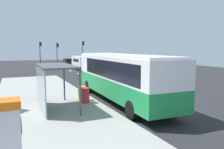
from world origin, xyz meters
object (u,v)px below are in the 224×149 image
at_px(traffic_light_median, 57,50).
at_px(white_van, 82,62).
at_px(traffic_light_near_side, 83,49).
at_px(bus_shelter, 50,76).
at_px(recycling_bin_yellow, 82,93).
at_px(recycling_bin_red, 85,95).
at_px(ticket_machine, 10,131).
at_px(traffic_light_far_side, 40,50).
at_px(bus, 121,75).
at_px(sedan_near, 69,62).

bearing_deg(traffic_light_median, white_van, -81.15).
xyz_separation_m(traffic_light_near_side, traffic_light_median, (-5.09, 1.60, -0.27)).
distance_m(traffic_light_near_side, bus_shelter, 35.02).
relative_size(recycling_bin_yellow, traffic_light_median, 0.20).
xyz_separation_m(recycling_bin_yellow, traffic_light_near_side, (9.70, 31.56, 2.78)).
bearing_deg(recycling_bin_red, recycling_bin_yellow, 90.00).
distance_m(ticket_machine, traffic_light_near_side, 41.00).
bearing_deg(bus_shelter, recycling_bin_yellow, 31.17).
bearing_deg(traffic_light_far_side, recycling_bin_yellow, -91.95).
height_order(ticket_machine, bus_shelter, bus_shelter).
distance_m(ticket_machine, bus_shelter, 6.02).
bearing_deg(bus_shelter, recycling_bin_red, 16.09).
bearing_deg(traffic_light_far_side, bus_shelter, -95.61).
bearing_deg(ticket_machine, traffic_light_far_side, 82.20).
xyz_separation_m(bus, sedan_near, (4.01, 32.16, -1.05)).
distance_m(bus, bus_shelter, 4.75).
bearing_deg(sedan_near, recycling_bin_red, -101.43).
xyz_separation_m(ticket_machine, traffic_light_median, (8.88, 40.08, 2.00)).
relative_size(traffic_light_median, bus_shelter, 1.19).
distance_m(recycling_bin_yellow, traffic_light_median, 33.58).
xyz_separation_m(ticket_machine, bus_shelter, (2.07, 5.58, 0.93)).
distance_m(traffic_light_far_side, bus_shelter, 33.89).
xyz_separation_m(recycling_bin_red, recycling_bin_yellow, (0.00, 0.70, 0.00)).
bearing_deg(recycling_bin_red, traffic_light_near_side, 73.27).
distance_m(bus, traffic_light_median, 33.97).
distance_m(traffic_light_far_side, traffic_light_median, 3.59).
bearing_deg(white_van, traffic_light_near_side, 71.66).
height_order(recycling_bin_red, recycling_bin_yellow, same).
height_order(sedan_near, ticket_machine, ticket_machine).
bearing_deg(ticket_machine, traffic_light_median, 77.51).
distance_m(traffic_light_median, bus_shelter, 35.18).
height_order(bus, sedan_near, bus).
xyz_separation_m(bus, recycling_bin_red, (-2.49, 0.02, -1.19)).
xyz_separation_m(ticket_machine, recycling_bin_red, (4.28, 6.22, -0.52)).
height_order(sedan_near, traffic_light_near_side, traffic_light_near_side).
relative_size(bus, white_van, 2.11).
relative_size(ticket_machine, traffic_light_near_side, 0.37).
relative_size(recycling_bin_red, traffic_light_near_side, 0.18).
bearing_deg(traffic_light_far_side, sedan_near, -9.69).
bearing_deg(traffic_light_median, bus_shelter, -101.17).
xyz_separation_m(ticket_machine, recycling_bin_yellow, (4.28, 6.92, -0.52)).
height_order(recycling_bin_yellow, bus_shelter, bus_shelter).
bearing_deg(traffic_light_near_side, bus, -102.59).
bearing_deg(bus_shelter, traffic_light_near_side, 70.10).
bearing_deg(bus, white_van, 80.07).
height_order(recycling_bin_red, bus_shelter, bus_shelter).
bearing_deg(ticket_machine, recycling_bin_yellow, 58.27).
bearing_deg(bus_shelter, sedan_near, 75.11).
bearing_deg(traffic_light_median, recycling_bin_yellow, -97.90).
height_order(recycling_bin_red, traffic_light_near_side, traffic_light_near_side).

